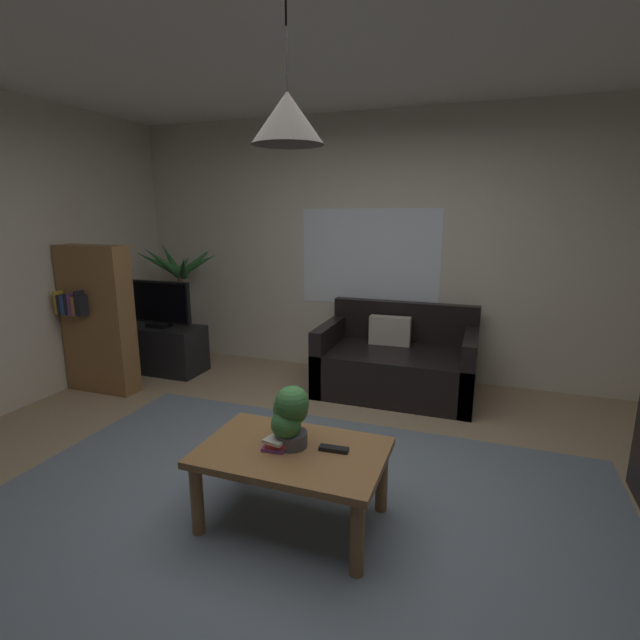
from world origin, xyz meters
The scene contains 17 objects.
floor centered at (0.00, 0.00, -0.01)m, with size 5.73×4.87×0.02m, color #9E8466.
rug centered at (0.00, -0.20, 0.00)m, with size 3.72×2.68×0.01m, color slate.
wall_back centered at (0.00, 2.46, 1.33)m, with size 5.85×0.06×2.66m, color beige.
ceiling centered at (0.00, 0.00, 2.67)m, with size 5.73×4.87×0.02m, color white.
window_pane centered at (-0.22, 2.43, 1.23)m, with size 1.46×0.01×0.99m, color white.
couch_under_window centered at (0.19, 1.93, 0.27)m, with size 1.44×0.88×0.82m.
coffee_table centered at (0.02, -0.20, 0.37)m, with size 1.00×0.65×0.44m.
book_on_table_0 centered at (-0.07, -0.24, 0.45)m, with size 0.12×0.09×0.02m, color #72387F.
book_on_table_1 centered at (-0.06, -0.23, 0.48)m, with size 0.12×0.10×0.02m, color #B22D2D.
book_on_table_2 centered at (-0.06, -0.24, 0.50)m, with size 0.11×0.09×0.02m, color beige.
remote_on_table_0 centered at (0.24, -0.15, 0.45)m, with size 0.05×0.16×0.02m, color black.
potted_plant_on_table centered at (0.00, -0.17, 0.63)m, with size 0.21×0.23×0.35m.
tv_stand centered at (-2.31, 1.68, 0.25)m, with size 0.90×0.44×0.50m, color black.
tv centered at (-2.31, 1.66, 0.75)m, with size 0.79×0.16×0.49m.
potted_palm_corner centered at (-2.35, 2.13, 0.67)m, with size 1.01×0.84×1.38m.
bookshelf_corner centered at (-2.50, 1.02, 0.71)m, with size 0.70×0.31×1.40m.
pendant_lamp centered at (0.02, -0.20, 2.12)m, with size 0.34×0.34×0.66m.
Camera 1 is at (0.94, -2.33, 1.70)m, focal length 26.34 mm.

